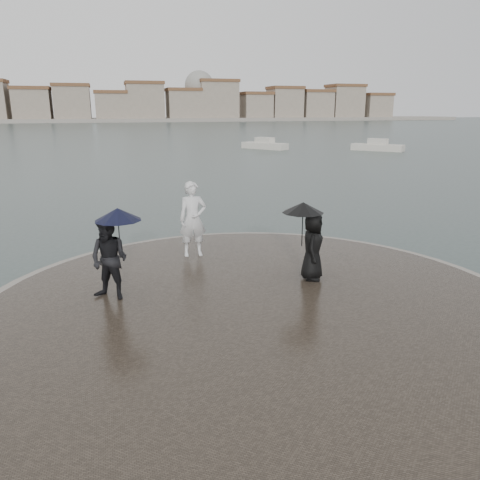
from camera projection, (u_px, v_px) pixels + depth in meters
name	position (u px, v px, depth m)	size (l,w,h in m)	color
ground	(326.00, 413.00, 7.14)	(400.00, 400.00, 0.00)	#2B3835
kerb_ring	(256.00, 311.00, 10.33)	(12.50, 12.50, 0.32)	gray
quay_tip	(256.00, 311.00, 10.33)	(11.90, 11.90, 0.36)	#2D261E
statue	(193.00, 219.00, 13.34)	(0.79, 0.52, 2.16)	silver
visitor_left	(111.00, 250.00, 10.28)	(1.33, 1.15, 2.04)	black
visitor_right	(310.00, 236.00, 11.46)	(1.19, 1.10, 1.95)	black
far_skyline	(91.00, 104.00, 152.71)	(260.00, 20.00, 37.00)	gray
boats	(320.00, 146.00, 52.05)	(15.80, 10.83, 1.50)	beige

